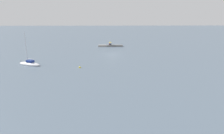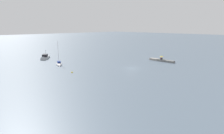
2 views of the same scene
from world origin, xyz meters
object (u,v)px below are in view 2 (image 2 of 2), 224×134
person_seated_dark_left (162,59)px  umbrella_open_yellow (162,56)px  motorboat_grey_near (45,58)px  mooring_buoy_near (72,72)px  sailboat_white_near (59,64)px  person_seated_maroon_right (161,59)px

person_seated_dark_left → umbrella_open_yellow: 0.93m
umbrella_open_yellow → motorboat_grey_near: size_ratio=0.18×
umbrella_open_yellow → mooring_buoy_near: (7.85, 32.75, -1.70)m
umbrella_open_yellow → motorboat_grey_near: (34.05, 28.05, -1.35)m
sailboat_white_near → person_seated_dark_left: bearing=-9.6°
person_seated_maroon_right → umbrella_open_yellow: (-0.26, 0.02, 0.86)m
person_seated_maroon_right → sailboat_white_near: 35.86m
umbrella_open_yellow → sailboat_white_near: 36.01m
umbrella_open_yellow → mooring_buoy_near: size_ratio=2.70×
person_seated_dark_left → mooring_buoy_near: 33.57m
person_seated_dark_left → sailboat_white_near: (20.55, 29.54, -0.62)m
sailboat_white_near → mooring_buoy_near: size_ratio=16.98×
person_seated_maroon_right → umbrella_open_yellow: 0.90m
umbrella_open_yellow → person_seated_maroon_right: bearing=-4.9°
person_seated_dark_left → person_seated_maroon_right: size_ratio=1.00×
person_seated_dark_left → mooring_buoy_near: size_ratio=1.53×
person_seated_dark_left → sailboat_white_near: 36.00m
person_seated_dark_left → motorboat_grey_near: (34.34, 27.85, -0.50)m
umbrella_open_yellow → sailboat_white_near: sailboat_white_near is taller
person_seated_dark_left → motorboat_grey_near: bearing=28.3°
person_seated_dark_left → umbrella_open_yellow: (0.30, -0.20, 0.86)m
person_seated_dark_left → umbrella_open_yellow: bearing=-44.4°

